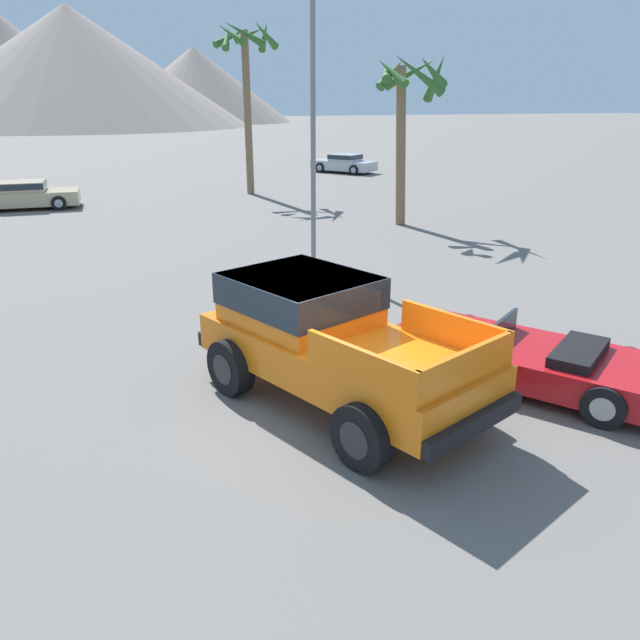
{
  "coord_description": "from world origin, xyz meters",
  "views": [
    {
      "loc": [
        -2.91,
        -8.43,
        4.53
      ],
      "look_at": [
        0.26,
        0.78,
        1.06
      ],
      "focal_mm": 35.0,
      "sensor_mm": 36.0,
      "label": 1
    }
  ],
  "objects_px": {
    "parked_car_tan": "(26,195)",
    "parked_car_silver": "(344,163)",
    "street_lamp_post": "(313,103)",
    "red_convertible_car": "(528,359)",
    "palm_tree_short": "(408,97)",
    "palm_tree_tall": "(246,65)",
    "orange_pickup_truck": "(326,333)"
  },
  "relations": [
    {
      "from": "red_convertible_car",
      "to": "parked_car_tan",
      "type": "bearing_deg",
      "value": 77.78
    },
    {
      "from": "street_lamp_post",
      "to": "palm_tree_short",
      "type": "xyz_separation_m",
      "value": [
        5.09,
        4.53,
        0.16
      ]
    },
    {
      "from": "parked_car_tan",
      "to": "parked_car_silver",
      "type": "xyz_separation_m",
      "value": [
        18.0,
        8.45,
        -0.0
      ]
    },
    {
      "from": "street_lamp_post",
      "to": "parked_car_tan",
      "type": "bearing_deg",
      "value": 123.8
    },
    {
      "from": "parked_car_tan",
      "to": "parked_car_silver",
      "type": "relative_size",
      "value": 1.02
    },
    {
      "from": "parked_car_tan",
      "to": "street_lamp_post",
      "type": "relative_size",
      "value": 0.6
    },
    {
      "from": "parked_car_silver",
      "to": "street_lamp_post",
      "type": "relative_size",
      "value": 0.59
    },
    {
      "from": "parked_car_tan",
      "to": "palm_tree_short",
      "type": "relative_size",
      "value": 0.71
    },
    {
      "from": "red_convertible_car",
      "to": "parked_car_silver",
      "type": "bearing_deg",
      "value": 38.59
    },
    {
      "from": "red_convertible_car",
      "to": "palm_tree_tall",
      "type": "distance_m",
      "value": 23.76
    },
    {
      "from": "parked_car_silver",
      "to": "palm_tree_short",
      "type": "bearing_deg",
      "value": -141.28
    },
    {
      "from": "red_convertible_car",
      "to": "street_lamp_post",
      "type": "xyz_separation_m",
      "value": [
        -0.85,
        8.79,
        3.98
      ]
    },
    {
      "from": "palm_tree_tall",
      "to": "parked_car_silver",
      "type": "bearing_deg",
      "value": 42.76
    },
    {
      "from": "parked_car_silver",
      "to": "parked_car_tan",
      "type": "bearing_deg",
      "value": 167.61
    },
    {
      "from": "parked_car_silver",
      "to": "palm_tree_short",
      "type": "relative_size",
      "value": 0.7
    },
    {
      "from": "orange_pickup_truck",
      "to": "palm_tree_short",
      "type": "relative_size",
      "value": 0.89
    },
    {
      "from": "red_convertible_car",
      "to": "palm_tree_short",
      "type": "bearing_deg",
      "value": 36.43
    },
    {
      "from": "parked_car_silver",
      "to": "palm_tree_tall",
      "type": "distance_m",
      "value": 11.93
    },
    {
      "from": "orange_pickup_truck",
      "to": "parked_car_silver",
      "type": "distance_m",
      "value": 31.96
    },
    {
      "from": "street_lamp_post",
      "to": "palm_tree_tall",
      "type": "relative_size",
      "value": 0.92
    },
    {
      "from": "palm_tree_short",
      "to": "parked_car_silver",
      "type": "bearing_deg",
      "value": 76.25
    },
    {
      "from": "red_convertible_car",
      "to": "palm_tree_short",
      "type": "xyz_separation_m",
      "value": [
        4.23,
        13.32,
        4.15
      ]
    },
    {
      "from": "parked_car_tan",
      "to": "street_lamp_post",
      "type": "bearing_deg",
      "value": 35.23
    },
    {
      "from": "red_convertible_car",
      "to": "palm_tree_tall",
      "type": "xyz_separation_m",
      "value": [
        0.58,
        23.1,
        5.57
      ]
    },
    {
      "from": "orange_pickup_truck",
      "to": "palm_tree_tall",
      "type": "xyz_separation_m",
      "value": [
        3.96,
        22.49,
        4.91
      ]
    },
    {
      "from": "parked_car_tan",
      "to": "parked_car_silver",
      "type": "distance_m",
      "value": 19.88
    },
    {
      "from": "parked_car_tan",
      "to": "palm_tree_short",
      "type": "xyz_separation_m",
      "value": [
        13.84,
        -8.55,
        3.97
      ]
    },
    {
      "from": "palm_tree_tall",
      "to": "orange_pickup_truck",
      "type": "bearing_deg",
      "value": -99.99
    },
    {
      "from": "parked_car_tan",
      "to": "street_lamp_post",
      "type": "height_order",
      "value": "street_lamp_post"
    },
    {
      "from": "orange_pickup_truck",
      "to": "palm_tree_tall",
      "type": "relative_size",
      "value": 0.68
    },
    {
      "from": "parked_car_tan",
      "to": "palm_tree_tall",
      "type": "distance_m",
      "value": 11.59
    },
    {
      "from": "parked_car_silver",
      "to": "street_lamp_post",
      "type": "height_order",
      "value": "street_lamp_post"
    }
  ]
}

